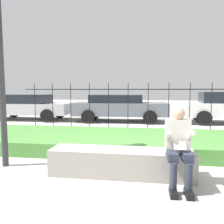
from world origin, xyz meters
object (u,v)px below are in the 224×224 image
Objects in this scene: stone_bench at (121,164)px; car_parked_left at (28,106)px; person_seated_reader at (178,143)px; car_parked_center at (119,107)px.

car_parked_left reaches higher than stone_bench.
person_seated_reader is 9.71m from car_parked_left.
person_seated_reader is 0.28× the size of car_parked_center.
car_parked_center is (4.83, -0.02, 0.01)m from car_parked_left.
stone_bench is 8.87m from car_parked_left.
car_parked_center is (-0.77, 6.83, 0.51)m from stone_bench.
car_parked_left is 4.83m from car_parked_center.
person_seated_reader is at bearing -18.55° from stone_bench.
stone_bench is 2.01× the size of person_seated_reader.
person_seated_reader is at bearing -48.82° from car_parked_left.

